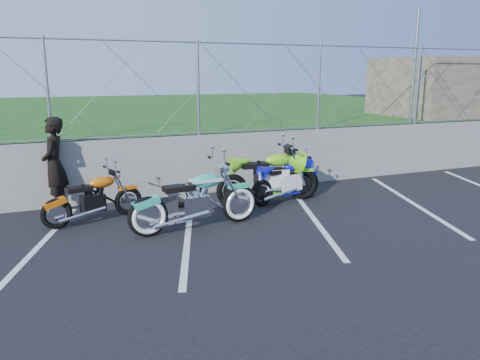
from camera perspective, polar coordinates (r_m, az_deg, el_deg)
name	(u,v)px	position (r m, az deg, el deg)	size (l,w,h in m)	color
ground	(207,252)	(7.09, -4.05, -8.77)	(90.00, 90.00, 0.00)	black
retaining_wall	(155,167)	(10.17, -10.32, 1.53)	(30.00, 0.22, 1.30)	slate
grass_field	(102,123)	(19.97, -16.43, 6.68)	(30.00, 20.00, 1.30)	#1B4A13
stone_building	(457,86)	(17.20, 24.94, 10.30)	(5.00, 3.00, 1.80)	brown
chain_link_fence	(152,89)	(9.99, -10.70, 10.85)	(28.00, 0.03, 2.00)	gray
sign_pole	(414,66)	(13.74, 20.49, 12.84)	(0.08, 0.08, 3.00)	gray
parking_lines	(253,223)	(8.37, 1.62, -5.29)	(18.29, 4.31, 0.01)	silver
cruiser_turquoise	(197,202)	(8.00, -5.26, -2.71)	(2.36, 0.74, 1.17)	black
naked_orange	(95,200)	(8.76, -17.25, -2.35)	(1.82, 0.72, 0.93)	black
sportbike_green	(270,179)	(9.60, 3.66, 0.12)	(2.24, 0.80, 1.16)	black
sportbike_blue	(287,182)	(9.77, 5.78, -0.23)	(1.81, 0.67, 0.95)	black
person_standing	(54,165)	(9.62, -21.69, 1.75)	(0.66, 0.44, 1.82)	black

